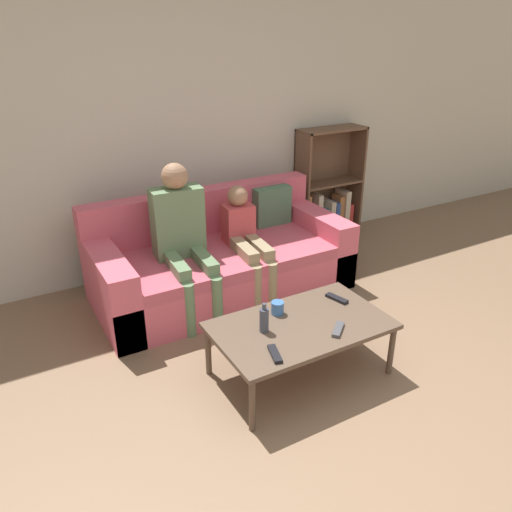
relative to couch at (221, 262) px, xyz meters
name	(u,v)px	position (x,y,z in m)	size (l,w,h in m)	color
ground_plane	(376,465)	(-0.14, -2.17, -0.28)	(22.00, 22.00, 0.00)	#84664C
wall_back	(167,131)	(-0.14, 0.73, 1.02)	(12.00, 0.06, 2.60)	beige
couch	(221,262)	(0.00, 0.00, 0.00)	(2.15, 1.00, 0.84)	#DB5B70
bookshelf	(326,199)	(1.55, 0.57, 0.15)	(0.74, 0.28, 1.20)	brown
coffee_table	(301,328)	(-0.06, -1.31, 0.08)	(1.14, 0.68, 0.39)	brown
person_adult	(181,229)	(-0.38, -0.09, 0.41)	(0.42, 0.69, 1.20)	#66845B
person_child	(245,237)	(0.16, -0.15, 0.26)	(0.30, 0.69, 0.93)	#9E8966
cup_near	(278,308)	(-0.13, -1.13, 0.16)	(0.09, 0.09, 0.09)	#3D70B2
tv_remote_0	(337,298)	(0.33, -1.18, 0.13)	(0.09, 0.18, 0.02)	black
tv_remote_1	(275,354)	(-0.39, -1.52, 0.13)	(0.09, 0.18, 0.02)	black
tv_remote_2	(338,329)	(0.09, -1.50, 0.13)	(0.16, 0.15, 0.02)	#47474C
bottle	(264,320)	(-0.31, -1.27, 0.20)	(0.06, 0.06, 0.20)	#424756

